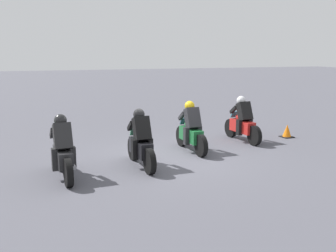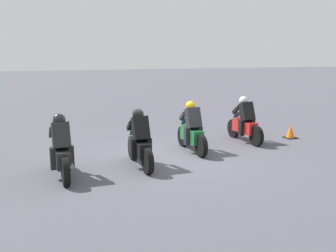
{
  "view_description": "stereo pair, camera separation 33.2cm",
  "coord_description": "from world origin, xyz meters",
  "px_view_note": "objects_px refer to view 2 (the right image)",
  "views": [
    {
      "loc": [
        -9.87,
        3.98,
        2.9
      ],
      "look_at": [
        0.06,
        0.03,
        0.9
      ],
      "focal_mm": 41.57,
      "sensor_mm": 36.0,
      "label": 1
    },
    {
      "loc": [
        -9.98,
        3.67,
        2.9
      ],
      "look_at": [
        0.06,
        0.03,
        0.9
      ],
      "focal_mm": 41.57,
      "sensor_mm": 36.0,
      "label": 2
    }
  ],
  "objects_px": {
    "rider_lane_b": "(192,131)",
    "rider_lane_c": "(140,143)",
    "rider_lane_d": "(61,151)",
    "rider_lane_a": "(245,123)",
    "traffic_cone": "(290,132)"
  },
  "relations": [
    {
      "from": "rider_lane_a",
      "to": "rider_lane_c",
      "type": "bearing_deg",
      "value": 110.48
    },
    {
      "from": "rider_lane_b",
      "to": "rider_lane_a",
      "type": "bearing_deg",
      "value": -73.72
    },
    {
      "from": "traffic_cone",
      "to": "rider_lane_c",
      "type": "bearing_deg",
      "value": 104.62
    },
    {
      "from": "rider_lane_a",
      "to": "traffic_cone",
      "type": "distance_m",
      "value": 1.84
    },
    {
      "from": "rider_lane_b",
      "to": "rider_lane_d",
      "type": "distance_m",
      "value": 4.06
    },
    {
      "from": "rider_lane_a",
      "to": "traffic_cone",
      "type": "relative_size",
      "value": 4.52
    },
    {
      "from": "rider_lane_a",
      "to": "rider_lane_d",
      "type": "distance_m",
      "value": 6.32
    },
    {
      "from": "rider_lane_a",
      "to": "traffic_cone",
      "type": "bearing_deg",
      "value": -93.43
    },
    {
      "from": "rider_lane_d",
      "to": "traffic_cone",
      "type": "height_order",
      "value": "rider_lane_d"
    },
    {
      "from": "rider_lane_b",
      "to": "rider_lane_d",
      "type": "height_order",
      "value": "same"
    },
    {
      "from": "rider_lane_b",
      "to": "rider_lane_c",
      "type": "relative_size",
      "value": 1.0
    },
    {
      "from": "rider_lane_b",
      "to": "rider_lane_c",
      "type": "bearing_deg",
      "value": 118.44
    },
    {
      "from": "rider_lane_a",
      "to": "rider_lane_c",
      "type": "height_order",
      "value": "same"
    },
    {
      "from": "rider_lane_a",
      "to": "rider_lane_c",
      "type": "xyz_separation_m",
      "value": [
        -1.6,
        4.07,
        0.0
      ]
    },
    {
      "from": "rider_lane_a",
      "to": "rider_lane_b",
      "type": "xyz_separation_m",
      "value": [
        -0.61,
        2.18,
        0.0
      ]
    }
  ]
}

